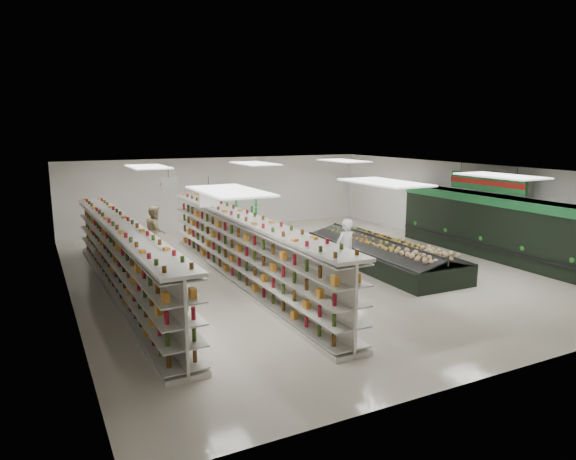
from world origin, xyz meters
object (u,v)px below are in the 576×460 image
soda_endcap (244,220)px  shopper_background (155,230)px  produce_island (382,253)px  shopper_main (345,251)px  gondola_left (123,262)px  gondola_center (244,252)px

soda_endcap → shopper_background: 4.22m
produce_island → soda_endcap: 6.66m
soda_endcap → shopper_main: (0.23, -7.27, 0.23)m
gondola_left → shopper_background: gondola_left is taller
gondola_left → soda_endcap: 7.99m
gondola_left → shopper_main: bearing=-17.6°
gondola_left → produce_island: bearing=-6.3°
gondola_center → gondola_left: bearing=171.8°
gondola_center → shopper_main: size_ratio=6.08×
gondola_left → shopper_main: (5.99, -1.73, 0.04)m
gondola_left → gondola_center: 3.34m
gondola_center → soda_endcap: size_ratio=7.75×
soda_endcap → shopper_background: (-3.98, -1.39, 0.17)m
soda_endcap → shopper_background: bearing=-160.7°
produce_island → shopper_background: (-6.34, 4.83, 0.47)m
gondola_center → soda_endcap: (2.46, 6.01, -0.20)m
shopper_background → soda_endcap: bearing=-55.2°
gondola_center → shopper_main: (2.68, -1.26, 0.03)m
soda_endcap → gondola_center: bearing=-112.2°
shopper_main → shopper_background: size_ratio=1.06×
soda_endcap → produce_island: bearing=-69.3°
gondola_left → shopper_main: 6.23m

